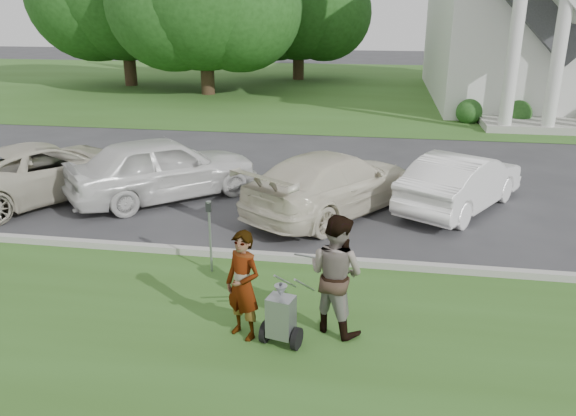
% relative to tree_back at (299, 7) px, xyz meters
% --- Properties ---
extents(ground, '(120.00, 120.00, 0.00)m').
position_rel_tree_back_xyz_m(ground, '(4.01, -29.99, -4.73)').
color(ground, '#333335').
rests_on(ground, ground).
extents(grass_strip, '(80.00, 7.00, 0.01)m').
position_rel_tree_back_xyz_m(grass_strip, '(4.01, -32.99, -4.72)').
color(grass_strip, '#32561D').
rests_on(grass_strip, ground).
extents(church_lawn, '(80.00, 30.00, 0.01)m').
position_rel_tree_back_xyz_m(church_lawn, '(4.01, -2.99, -4.72)').
color(church_lawn, '#32561D').
rests_on(church_lawn, ground).
extents(curb, '(80.00, 0.18, 0.15)m').
position_rel_tree_back_xyz_m(curb, '(4.01, -29.44, -4.65)').
color(curb, '#9E9E93').
rests_on(curb, ground).
extents(tree_back, '(9.61, 7.60, 8.89)m').
position_rel_tree_back_xyz_m(tree_back, '(0.00, 0.00, 0.00)').
color(tree_back, '#332316').
rests_on(tree_back, ground).
extents(striping_cart, '(0.71, 1.19, 1.04)m').
position_rel_tree_back_xyz_m(striping_cart, '(4.57, -32.26, -4.28)').
color(striping_cart, black).
rests_on(striping_cart, ground).
extents(person_left, '(0.72, 0.64, 1.65)m').
position_rel_tree_back_xyz_m(person_left, '(3.98, -32.12, -3.90)').
color(person_left, '#999999').
rests_on(person_left, ground).
extents(person_right, '(1.12, 1.05, 1.84)m').
position_rel_tree_back_xyz_m(person_right, '(5.28, -31.72, -3.81)').
color(person_right, '#999999').
rests_on(person_right, ground).
extents(parking_meter_near, '(0.10, 0.09, 1.38)m').
position_rel_tree_back_xyz_m(parking_meter_near, '(2.88, -30.12, -3.86)').
color(parking_meter_near, gray).
rests_on(parking_meter_near, ground).
extents(car_a, '(4.66, 5.59, 1.42)m').
position_rel_tree_back_xyz_m(car_a, '(-2.54, -26.55, -4.02)').
color(car_a, beige).
rests_on(car_a, ground).
extents(car_b, '(4.83, 4.60, 1.62)m').
position_rel_tree_back_xyz_m(car_b, '(0.46, -26.17, -3.91)').
color(car_b, silver).
rests_on(car_b, ground).
extents(car_c, '(4.47, 5.30, 1.45)m').
position_rel_tree_back_xyz_m(car_c, '(4.80, -26.49, -4.00)').
color(car_c, beige).
rests_on(car_c, ground).
extents(car_d, '(3.40, 4.32, 1.37)m').
position_rel_tree_back_xyz_m(car_d, '(7.80, -25.74, -4.04)').
color(car_d, white).
rests_on(car_d, ground).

